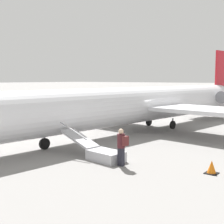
# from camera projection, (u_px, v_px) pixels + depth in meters

# --- Properties ---
(ground_plane) EXTENTS (600.00, 600.00, 0.00)m
(ground_plane) POSITION_uv_depth(u_px,v_px,m) (140.00, 131.00, 24.04)
(ground_plane) COLOR gray
(airplane_main) EXTENTS (33.25, 25.45, 6.99)m
(airplane_main) POSITION_uv_depth(u_px,v_px,m) (148.00, 104.00, 24.53)
(airplane_main) COLOR silver
(airplane_main) RESTS_ON ground
(boarding_stairs) EXTENTS (1.40, 4.10, 1.73)m
(boarding_stairs) POSITION_uv_depth(u_px,v_px,m) (100.00, 152.00, 15.58)
(boarding_stairs) COLOR #B2B2B7
(boarding_stairs) RESTS_ON ground
(passenger) EXTENTS (0.36, 0.55, 1.74)m
(passenger) POSITION_uv_depth(u_px,v_px,m) (122.00, 145.00, 14.32)
(passenger) COLOR #23232D
(passenger) RESTS_ON ground
(traffic_cone_near_stairs) EXTENTS (0.52, 0.52, 0.57)m
(traffic_cone_near_stairs) POSITION_uv_depth(u_px,v_px,m) (212.00, 167.00, 13.24)
(traffic_cone_near_stairs) COLOR black
(traffic_cone_near_stairs) RESTS_ON ground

